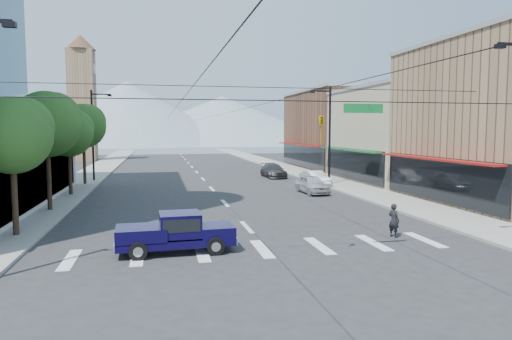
{
  "coord_description": "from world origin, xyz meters",
  "views": [
    {
      "loc": [
        -4.5,
        -17.3,
        5.14
      ],
      "look_at": [
        0.56,
        6.29,
        3.0
      ],
      "focal_mm": 32.0,
      "sensor_mm": 36.0,
      "label": 1
    }
  ],
  "objects_px": {
    "pickup_truck": "(175,232)",
    "parked_car_mid": "(315,179)",
    "pedestrian": "(394,220)",
    "parked_car_far": "(273,171)",
    "parked_car_near": "(312,184)"
  },
  "relations": [
    {
      "from": "pickup_truck",
      "to": "parked_car_mid",
      "type": "xyz_separation_m",
      "value": [
        13.27,
        20.09,
        -0.17
      ]
    },
    {
      "from": "pedestrian",
      "to": "parked_car_mid",
      "type": "height_order",
      "value": "pedestrian"
    },
    {
      "from": "parked_car_far",
      "to": "pedestrian",
      "type": "bearing_deg",
      "value": -93.57
    },
    {
      "from": "parked_car_near",
      "to": "parked_car_mid",
      "type": "relative_size",
      "value": 1.01
    },
    {
      "from": "pedestrian",
      "to": "parked_car_near",
      "type": "xyz_separation_m",
      "value": [
        1.14,
        15.17,
        -0.08
      ]
    },
    {
      "from": "pedestrian",
      "to": "parked_car_near",
      "type": "height_order",
      "value": "pedestrian"
    },
    {
      "from": "pedestrian",
      "to": "parked_car_near",
      "type": "distance_m",
      "value": 15.22
    },
    {
      "from": "parked_car_near",
      "to": "parked_car_far",
      "type": "bearing_deg",
      "value": 87.07
    },
    {
      "from": "pedestrian",
      "to": "parked_car_mid",
      "type": "relative_size",
      "value": 0.38
    },
    {
      "from": "parked_car_far",
      "to": "pickup_truck",
      "type": "bearing_deg",
      "value": -113.21
    },
    {
      "from": "parked_car_near",
      "to": "pedestrian",
      "type": "bearing_deg",
      "value": -97.21
    },
    {
      "from": "parked_car_far",
      "to": "parked_car_near",
      "type": "bearing_deg",
      "value": -91.23
    },
    {
      "from": "pickup_truck",
      "to": "parked_car_far",
      "type": "height_order",
      "value": "pickup_truck"
    },
    {
      "from": "pedestrian",
      "to": "parked_car_near",
      "type": "bearing_deg",
      "value": -27.39
    },
    {
      "from": "parked_car_near",
      "to": "parked_car_mid",
      "type": "height_order",
      "value": "parked_car_near"
    }
  ]
}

